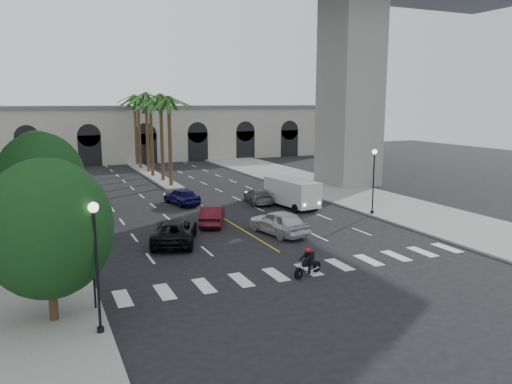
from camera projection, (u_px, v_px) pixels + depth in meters
name	position (u px, v px, depth m)	size (l,w,h in m)	color
ground	(295.00, 262.00, 28.64)	(140.00, 140.00, 0.00)	black
sidewalk_left	(14.00, 228.00, 36.08)	(8.00, 100.00, 0.15)	gray
sidewalk_right	(358.00, 196.00, 48.12)	(8.00, 100.00, 0.15)	gray
median	(151.00, 174.00, 62.76)	(2.00, 24.00, 0.20)	gray
pier_building	(126.00, 133.00, 77.29)	(71.00, 10.50, 8.50)	#B0AC9E
palm_a	(169.00, 101.00, 52.17)	(3.20, 3.20, 10.30)	#47331E
palm_b	(161.00, 99.00, 55.76)	(3.20, 3.20, 10.60)	#47331E
palm_c	(150.00, 103.00, 59.31)	(3.20, 3.20, 10.10)	#47331E
palm_d	(146.00, 97.00, 62.92)	(3.20, 3.20, 10.90)	#47331E
palm_e	(138.00, 101.00, 66.49)	(3.20, 3.20, 10.40)	#47331E
palm_f	(134.00, 99.00, 70.16)	(3.20, 3.20, 10.70)	#47331E
street_tree_near	(48.00, 229.00, 20.01)	(5.20, 5.20, 6.89)	#382616
street_tree_mid	(41.00, 179.00, 31.65)	(5.44, 5.44, 7.21)	#382616
street_tree_far	(38.00, 163.00, 42.49)	(5.04, 5.04, 6.68)	#382616
lamp_post_left_near	(96.00, 257.00, 18.99)	(0.40, 0.40, 5.35)	black
lamp_post_left_far	(63.00, 180.00, 37.86)	(0.40, 0.40, 5.35)	black
lamp_post_right	(374.00, 176.00, 39.83)	(0.40, 0.40, 5.35)	black
traffic_signal_near	(93.00, 256.00, 21.41)	(0.25, 0.18, 3.65)	black
traffic_signal_far	(84.00, 234.00, 25.00)	(0.25, 0.18, 3.65)	black
motorcycle_rider	(309.00, 263.00, 26.24)	(2.01, 0.91, 1.53)	black
car_a	(279.00, 222.00, 34.41)	(2.03, 5.04, 1.72)	silver
car_b	(212.00, 215.00, 37.03)	(1.56, 4.47, 1.47)	#430D17
car_c	(175.00, 231.00, 32.28)	(2.60, 5.64, 1.57)	black
car_d	(258.00, 196.00, 45.09)	(1.89, 4.65, 1.35)	slate
car_e	(182.00, 196.00, 44.43)	(1.80, 4.48, 1.53)	#0F104A
cargo_van	(292.00, 192.00, 43.17)	(2.88, 5.97, 2.45)	silver
pedestrian_a	(80.00, 260.00, 25.84)	(0.60, 0.39, 1.64)	black
pedestrian_b	(71.00, 243.00, 28.83)	(0.85, 0.66, 1.74)	black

